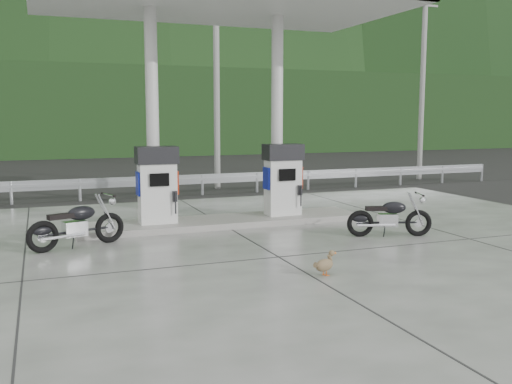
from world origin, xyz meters
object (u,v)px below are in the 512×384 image
object	(u,v)px
gas_pump_left	(157,185)
motorcycle_right	(390,218)
motorcycle_left	(77,225)
duck	(324,265)
gas_pump_right	(283,180)

from	to	relation	value
gas_pump_left	motorcycle_right	bearing A→B (deg)	-29.41
motorcycle_left	duck	world-z (taller)	motorcycle_left
motorcycle_left	gas_pump_left	bearing A→B (deg)	14.49
motorcycle_right	motorcycle_left	bearing A→B (deg)	-172.67
motorcycle_left	duck	distance (m)	5.20
motorcycle_right	duck	bearing A→B (deg)	-121.95
motorcycle_left	motorcycle_right	xyz separation A→B (m)	(6.54, -1.32, -0.03)
gas_pump_right	motorcycle_left	size ratio (longest dim) A/B	0.94
gas_pump_right	motorcycle_right	world-z (taller)	gas_pump_right
motorcycle_left	duck	size ratio (longest dim) A/B	3.98
motorcycle_left	duck	bearing A→B (deg)	-64.27
gas_pump_left	motorcycle_right	size ratio (longest dim) A/B	1.02
gas_pump_right	motorcycle_right	bearing A→B (deg)	-61.17
gas_pump_right	motorcycle_left	xyz separation A→B (m)	(-5.10, -1.30, -0.60)
gas_pump_right	motorcycle_left	bearing A→B (deg)	-165.73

